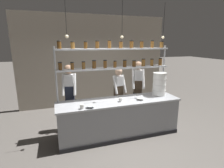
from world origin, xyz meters
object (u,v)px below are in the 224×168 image
object	(u,v)px
spice_shelf_unit	(116,60)
prep_bowl_near_left	(140,99)
prep_bowl_center_front	(90,107)
serving_cup_by_board	(82,107)
chef_right	(138,87)
serving_cup_front	(120,100)
chef_left	(70,93)
chef_center	(119,92)
container_stack	(159,84)

from	to	relation	value
spice_shelf_unit	prep_bowl_near_left	xyz separation A→B (m)	(0.48, -0.46, -0.91)
prep_bowl_center_front	serving_cup_by_board	xyz separation A→B (m)	(-0.18, -0.01, 0.03)
chef_right	prep_bowl_center_front	world-z (taller)	chef_right
serving_cup_front	chef_right	bearing A→B (deg)	43.21
chef_right	prep_bowl_center_front	size ratio (longest dim) A/B	9.55
prep_bowl_center_front	serving_cup_front	size ratio (longest dim) A/B	1.95
chef_left	chef_center	xyz separation A→B (m)	(1.35, 0.02, -0.10)
spice_shelf_unit	chef_left	size ratio (longest dim) A/B	1.65
chef_center	prep_bowl_near_left	world-z (taller)	chef_center
prep_bowl_near_left	serving_cup_by_board	bearing A→B (deg)	-174.14
prep_bowl_near_left	prep_bowl_center_front	xyz separation A→B (m)	(-1.26, -0.14, 0.00)
chef_left	container_stack	xyz separation A→B (m)	(2.26, -0.61, 0.21)
spice_shelf_unit	chef_right	world-z (taller)	spice_shelf_unit
chef_center	serving_cup_by_board	bearing A→B (deg)	-152.43
chef_right	container_stack	size ratio (longest dim) A/B	2.92
chef_center	chef_right	bearing A→B (deg)	-14.87
container_stack	prep_bowl_near_left	size ratio (longest dim) A/B	3.30
serving_cup_front	serving_cup_by_board	xyz separation A→B (m)	(-0.93, -0.18, 0.00)
prep_bowl_near_left	serving_cup_by_board	world-z (taller)	serving_cup_by_board
chef_right	serving_cup_front	distance (m)	1.15
chef_left	spice_shelf_unit	bearing A→B (deg)	-4.54
chef_right	prep_bowl_center_front	xyz separation A→B (m)	(-1.59, -0.96, -0.08)
chef_right	serving_cup_by_board	bearing A→B (deg)	-134.93
chef_left	prep_bowl_center_front	distance (m)	1.03
prep_bowl_center_front	prep_bowl_near_left	bearing A→B (deg)	6.45
chef_right	chef_center	bearing A→B (deg)	-166.09
chef_left	prep_bowl_near_left	bearing A→B (deg)	-13.81
chef_left	container_stack	distance (m)	2.35
spice_shelf_unit	chef_right	distance (m)	1.21
spice_shelf_unit	prep_bowl_near_left	bearing A→B (deg)	-43.73
spice_shelf_unit	chef_center	bearing A→B (deg)	59.17
chef_left	serving_cup_by_board	xyz separation A→B (m)	(0.16, -0.97, -0.04)
spice_shelf_unit	container_stack	xyz separation A→B (m)	(1.13, -0.25, -0.63)
container_stack	prep_bowl_center_front	bearing A→B (deg)	-169.50
chef_left	chef_center	world-z (taller)	chef_left
container_stack	prep_bowl_near_left	world-z (taller)	container_stack
spice_shelf_unit	prep_bowl_center_front	bearing A→B (deg)	-142.15
serving_cup_front	container_stack	bearing A→B (deg)	8.97
prep_bowl_center_front	serving_cup_front	xyz separation A→B (m)	(0.75, 0.17, 0.02)
serving_cup_front	prep_bowl_center_front	bearing A→B (deg)	-167.18
prep_bowl_near_left	chef_center	bearing A→B (deg)	106.82
serving_cup_front	serving_cup_by_board	world-z (taller)	serving_cup_by_board
prep_bowl_near_left	serving_cup_front	world-z (taller)	serving_cup_front
container_stack	serving_cup_by_board	size ratio (longest dim) A/B	5.99
prep_bowl_center_front	chef_right	bearing A→B (deg)	31.11
container_stack	prep_bowl_near_left	bearing A→B (deg)	-161.93
chef_right	chef_left	bearing A→B (deg)	-163.73
serving_cup_by_board	chef_center	bearing A→B (deg)	39.84
spice_shelf_unit	chef_left	distance (m)	1.45
chef_left	prep_bowl_near_left	distance (m)	1.81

